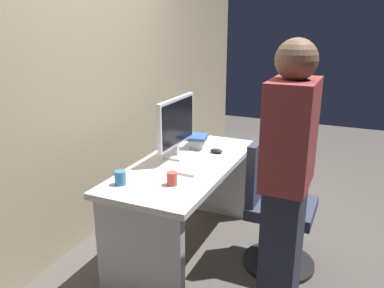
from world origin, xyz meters
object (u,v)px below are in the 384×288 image
(desk, at_px, (186,190))
(person_at_desk, at_px, (287,185))
(mouse, at_px, (216,151))
(cup_near_keyboard, at_px, (172,179))
(monitor, at_px, (177,124))
(cup_by_monitor, at_px, (120,178))
(book_stack, at_px, (198,140))
(office_chair, at_px, (274,210))
(keyboard, at_px, (198,165))

(desk, height_order, person_at_desk, person_at_desk)
(mouse, distance_m, cup_near_keyboard, 0.71)
(desk, distance_m, cup_near_keyboard, 0.49)
(desk, height_order, monitor, monitor)
(cup_by_monitor, bearing_deg, desk, -21.53)
(monitor, distance_m, cup_by_monitor, 0.67)
(person_at_desk, distance_m, book_stack, 1.17)
(book_stack, bearing_deg, cup_by_monitor, 171.28)
(desk, height_order, mouse, mouse)
(cup_near_keyboard, xyz_separation_m, book_stack, (0.79, 0.16, 0.01))
(desk, xyz_separation_m, cup_near_keyboard, (-0.41, -0.09, 0.26))
(monitor, distance_m, mouse, 0.40)
(desk, bearing_deg, person_at_desk, -116.00)
(monitor, relative_size, mouse, 5.40)
(monitor, bearing_deg, book_stack, -9.98)
(cup_by_monitor, relative_size, book_stack, 0.41)
(person_at_desk, height_order, cup_by_monitor, person_at_desk)
(office_chair, xyz_separation_m, cup_by_monitor, (-0.62, 0.86, 0.34))
(desk, xyz_separation_m, keyboard, (-0.03, -0.11, 0.23))
(monitor, bearing_deg, cup_by_monitor, 171.86)
(office_chair, bearing_deg, cup_by_monitor, 125.96)
(office_chair, relative_size, cup_near_keyboard, 11.03)
(desk, relative_size, cup_near_keyboard, 17.39)
(office_chair, relative_size, book_stack, 4.24)
(cup_by_monitor, xyz_separation_m, book_stack, (0.92, -0.14, 0.01))
(mouse, bearing_deg, cup_by_monitor, 157.97)
(desk, height_order, office_chair, office_chair)
(desk, relative_size, person_at_desk, 0.90)
(mouse, relative_size, cup_near_keyboard, 1.17)
(person_at_desk, height_order, mouse, person_at_desk)
(cup_by_monitor, bearing_deg, book_stack, -8.72)
(person_at_desk, bearing_deg, desk, 64.00)
(keyboard, height_order, mouse, mouse)
(mouse, relative_size, book_stack, 0.45)
(desk, height_order, book_stack, book_stack)
(monitor, distance_m, cup_near_keyboard, 0.59)
(mouse, xyz_separation_m, cup_by_monitor, (-0.83, 0.34, 0.03))
(desk, bearing_deg, monitor, 50.91)
(office_chair, distance_m, person_at_desk, 0.65)
(desk, xyz_separation_m, monitor, (0.10, 0.12, 0.48))
(keyboard, bearing_deg, cup_by_monitor, 148.69)
(person_at_desk, bearing_deg, monitor, 62.08)
(cup_by_monitor, bearing_deg, mouse, -22.03)
(office_chair, height_order, keyboard, office_chair)
(cup_near_keyboard, bearing_deg, person_at_desk, -88.89)
(person_at_desk, relative_size, cup_by_monitor, 18.21)
(keyboard, height_order, cup_by_monitor, cup_by_monitor)
(keyboard, relative_size, cup_by_monitor, 4.78)
(desk, height_order, cup_by_monitor, cup_by_monitor)
(person_at_desk, xyz_separation_m, keyboard, (0.37, 0.69, -0.11))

